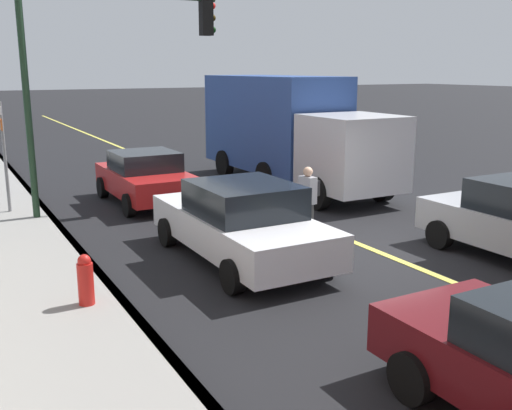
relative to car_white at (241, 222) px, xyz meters
name	(u,v)px	position (x,y,z in m)	size (l,w,h in m)	color
ground	(365,247)	(-0.48, -2.68, -0.77)	(200.00, 200.00, 0.00)	black
sidewalk_slab	(24,304)	(-0.48, 4.06, -0.70)	(80.00, 2.86, 0.15)	gray
curb_edge	(110,289)	(-0.48, 2.71, -0.70)	(80.00, 0.16, 0.15)	slate
lane_stripe_center	(365,247)	(-0.48, -2.68, -0.77)	(80.00, 0.16, 0.01)	#D8CC4C
car_white	(241,222)	(0.00, 0.00, 0.00)	(4.66, 2.07, 1.55)	silver
car_red	(145,177)	(5.69, 0.02, -0.04)	(3.92, 1.96, 1.44)	red
truck_blue	(287,129)	(6.07, -4.78, 1.02)	(8.29, 2.43, 3.42)	silver
pedestrian_with_backpack	(308,197)	(0.67, -1.99, 0.15)	(0.41, 0.41, 1.59)	#383838
traffic_light_mast	(106,56)	(4.90, 1.14, 3.18)	(0.28, 4.92, 5.69)	#1E3823
street_sign_post	(4,150)	(5.82, 3.54, 0.92)	(0.60, 0.08, 2.87)	slate
fire_hydrant	(86,284)	(-1.15, 3.23, -0.31)	(0.24, 0.24, 0.94)	red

